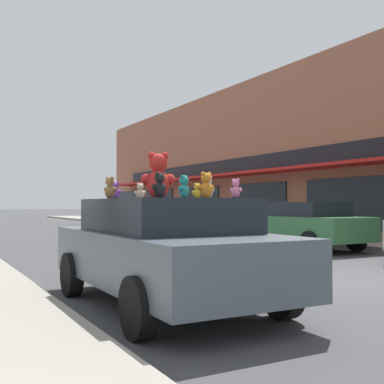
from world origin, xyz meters
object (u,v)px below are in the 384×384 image
Objects in this scene: plush_art_car at (165,248)px; teddy_bear_giant at (158,176)px; teddy_bear_orange at (206,186)px; teddy_bear_yellow at (197,191)px; teddy_bear_white at (207,188)px; teddy_bear_purple at (115,191)px; teddy_bear_black at (159,185)px; parked_car_far_right at (179,218)px; teddy_bear_cream at (140,191)px; teddy_bear_brown at (110,188)px; parked_car_far_center at (300,223)px; teddy_bear_teal at (184,187)px; teddy_bear_pink at (236,189)px.

plush_art_car is 1.08m from teddy_bear_giant.
teddy_bear_yellow is at bearing -102.23° from teddy_bear_orange.
teddy_bear_giant is 2.05× the size of teddy_bear_white.
teddy_bear_orange reaches higher than teddy_bear_yellow.
teddy_bear_black reaches higher than teddy_bear_purple.
teddy_bear_giant reaches higher than teddy_bear_purple.
teddy_bear_black is 15.95m from parked_car_far_right.
teddy_bear_cream is (0.00, 0.66, -0.20)m from teddy_bear_giant.
teddy_bear_brown is at bearing -27.94° from teddy_bear_yellow.
parked_car_far_center is at bearing -125.10° from teddy_bear_purple.
plush_art_car is at bearing -143.17° from parked_car_far_center.
teddy_bear_brown is at bearing -79.21° from teddy_bear_teal.
teddy_bear_black is at bearing 169.08° from teddy_bear_brown.
teddy_bear_giant is 2.98× the size of teddy_bear_yellow.
parked_car_far_center is 7.99m from parked_car_far_right.
teddy_bear_teal is 9.17m from parked_car_far_center.
teddy_bear_brown is (-0.76, 0.72, -0.00)m from teddy_bear_teal.
parked_car_far_right is at bearing -96.70° from teddy_bear_purple.
teddy_bear_white is (1.02, -0.97, 0.03)m from teddy_bear_purple.
teddy_bear_teal is (0.45, -1.33, 0.02)m from teddy_bear_purple.
teddy_bear_yellow is 0.72× the size of teddy_bear_black.
teddy_bear_white is at bearing -140.61° from parked_car_far_center.
teddy_bear_teal is (0.11, -0.32, 0.82)m from plush_art_car.
teddy_bear_purple is 1.10× the size of teddy_bear_pink.
teddy_bear_teal is at bearing 94.58° from teddy_bear_cream.
teddy_bear_teal is 0.07× the size of parked_car_far_center.
teddy_bear_orange is (0.48, -0.27, 0.84)m from plush_art_car.
teddy_bear_giant is at bearing -26.79° from teddy_bear_white.
plush_art_car is at bearing -3.99° from teddy_bear_yellow.
teddy_bear_purple is 8.79m from parked_car_far_center.
teddy_bear_giant is 0.15× the size of parked_car_far_center.
teddy_bear_cream reaches higher than parked_car_far_right.
teddy_bear_brown is 0.96× the size of teddy_bear_black.
parked_car_far_center is (7.59, 6.01, -0.81)m from teddy_bear_black.
teddy_bear_giant is at bearing -136.44° from teddy_bear_black.
teddy_bear_orange is (-0.02, 0.68, 0.06)m from teddy_bear_pink.
teddy_bear_cream is at bearing -10.80° from teddy_bear_pink.
teddy_bear_pink is at bearing 137.90° from teddy_bear_purple.
parked_car_far_center is (7.11, 5.73, -0.81)m from teddy_bear_teal.
teddy_bear_giant is 2.16× the size of teddy_bear_black.
teddy_bear_giant is at bearing -144.98° from parked_car_far_center.
teddy_bear_black is 9.72m from parked_car_far_center.
teddy_bear_pink is at bearing -165.86° from teddy_bear_brown.
parked_car_far_right is (7.14, 12.33, -0.80)m from teddy_bear_cream.
teddy_bear_cream is at bearing -147.46° from teddy_bear_purple.
teddy_bear_cream is at bearing -120.06° from parked_car_far_right.
teddy_bear_yellow is at bearing -116.66° from parked_car_far_right.
teddy_bear_cream is (-0.41, 2.02, 0.01)m from teddy_bear_pink.
teddy_bear_orange reaches higher than parked_car_far_center.
teddy_bear_teal is (-0.38, 0.63, 0.03)m from teddy_bear_pink.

